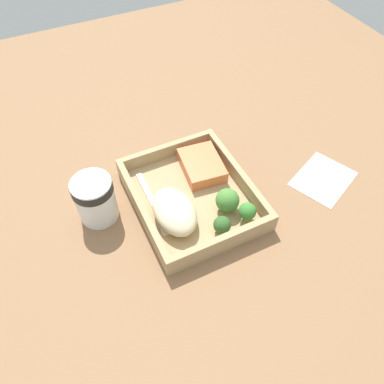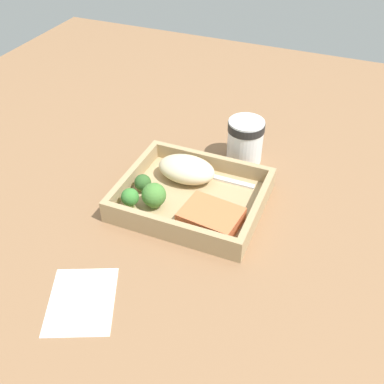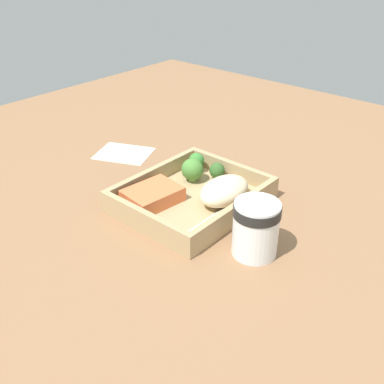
# 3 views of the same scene
# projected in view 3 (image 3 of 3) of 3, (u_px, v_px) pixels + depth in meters

# --- Properties ---
(ground_plane) EXTENTS (1.60, 1.60, 0.02)m
(ground_plane) POSITION_uv_depth(u_px,v_px,m) (192.00, 209.00, 0.86)
(ground_plane) COLOR #896242
(takeout_tray) EXTENTS (0.26, 0.22, 0.01)m
(takeout_tray) POSITION_uv_depth(u_px,v_px,m) (192.00, 202.00, 0.85)
(takeout_tray) COLOR tan
(takeout_tray) RESTS_ON ground_plane
(tray_rim) EXTENTS (0.26, 0.22, 0.03)m
(tray_rim) POSITION_uv_depth(u_px,v_px,m) (192.00, 192.00, 0.84)
(tray_rim) COLOR tan
(tray_rim) RESTS_ON takeout_tray
(salmon_fillet) EXTENTS (0.11, 0.09, 0.03)m
(salmon_fillet) POSITION_uv_depth(u_px,v_px,m) (153.00, 195.00, 0.83)
(salmon_fillet) COLOR #DE6F40
(salmon_fillet) RESTS_ON takeout_tray
(mashed_potatoes) EXTENTS (0.11, 0.07, 0.05)m
(mashed_potatoes) POSITION_uv_depth(u_px,v_px,m) (224.00, 191.00, 0.83)
(mashed_potatoes) COLOR beige
(mashed_potatoes) RESTS_ON takeout_tray
(broccoli_floret_1) EXTENTS (0.04, 0.04, 0.05)m
(broccoli_floret_1) POSITION_uv_depth(u_px,v_px,m) (192.00, 170.00, 0.89)
(broccoli_floret_1) COLOR #769E54
(broccoli_floret_1) RESTS_ON takeout_tray
(broccoli_floret_2) EXTENTS (0.03, 0.03, 0.03)m
(broccoli_floret_2) POSITION_uv_depth(u_px,v_px,m) (217.00, 171.00, 0.91)
(broccoli_floret_2) COLOR #8AAD5C
(broccoli_floret_2) RESTS_ON takeout_tray
(broccoli_floret_3) EXTENTS (0.03, 0.03, 0.04)m
(broccoli_floret_3) POSITION_uv_depth(u_px,v_px,m) (196.00, 161.00, 0.93)
(broccoli_floret_3) COLOR #80A15B
(broccoli_floret_3) RESTS_ON takeout_tray
(fork) EXTENTS (0.16, 0.02, 0.00)m
(fork) POSITION_uv_depth(u_px,v_px,m) (220.00, 214.00, 0.80)
(fork) COLOR silver
(fork) RESTS_ON takeout_tray
(paper_cup) EXTENTS (0.07, 0.07, 0.09)m
(paper_cup) POSITION_uv_depth(u_px,v_px,m) (256.00, 226.00, 0.70)
(paper_cup) COLOR white
(paper_cup) RESTS_ON ground_plane
(receipt_slip) EXTENTS (0.14, 0.15, 0.00)m
(receipt_slip) POSITION_uv_depth(u_px,v_px,m) (124.00, 153.00, 1.05)
(receipt_slip) COLOR white
(receipt_slip) RESTS_ON ground_plane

